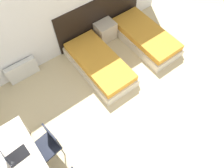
# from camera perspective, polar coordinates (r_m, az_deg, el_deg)

# --- Properties ---
(wall_back) EXTENTS (5.87, 0.05, 2.70)m
(wall_back) POSITION_cam_1_polar(r_m,az_deg,el_deg) (5.09, -13.56, 19.18)
(wall_back) COLOR white
(wall_back) RESTS_ON ground_plane
(headboard_panel) EXTENTS (2.53, 0.03, 1.13)m
(headboard_panel) POSITION_cam_1_polar(r_m,az_deg,el_deg) (5.91, -3.23, 17.05)
(headboard_panel) COLOR black
(headboard_panel) RESTS_ON ground_plane
(bed_near_window) EXTENTS (0.93, 1.93, 0.38)m
(bed_near_window) POSITION_cam_1_polar(r_m,az_deg,el_deg) (5.33, -3.32, 5.15)
(bed_near_window) COLOR beige
(bed_near_window) RESTS_ON ground_plane
(bed_near_door) EXTENTS (0.93, 1.93, 0.38)m
(bed_near_door) POSITION_cam_1_polar(r_m,az_deg,el_deg) (5.98, 8.68, 12.03)
(bed_near_door) COLOR beige
(bed_near_door) RESTS_ON ground_plane
(nightstand) EXTENTS (0.51, 0.40, 0.51)m
(nightstand) POSITION_cam_1_polar(r_m,az_deg,el_deg) (5.98, -1.75, 13.66)
(nightstand) COLOR beige
(nightstand) RESTS_ON ground_plane
(radiator) EXTENTS (0.73, 0.12, 0.49)m
(radiator) POSITION_cam_1_polar(r_m,az_deg,el_deg) (5.55, -22.38, 3.29)
(radiator) COLOR silver
(radiator) RESTS_ON ground_plane
(chair_near_laptop) EXTENTS (0.49, 0.49, 0.89)m
(chair_near_laptop) POSITION_cam_1_polar(r_m,az_deg,el_deg) (4.23, -16.45, -14.85)
(chair_near_laptop) COLOR black
(chair_near_laptop) RESTS_ON ground_plane
(laptop) EXTENTS (0.35, 0.25, 0.34)m
(laptop) POSITION_cam_1_polar(r_m,az_deg,el_deg) (4.00, -24.27, -16.91)
(laptop) COLOR black
(laptop) RESTS_ON desk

